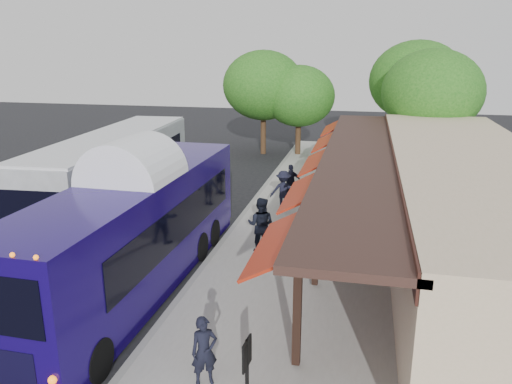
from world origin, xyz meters
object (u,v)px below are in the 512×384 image
Objects in this scene: ped_a at (204,351)px; ped_b at (261,225)px; sign_board at (247,356)px; ped_d at (283,191)px; city_bus at (114,168)px; coach_bus at (137,226)px; ped_c at (291,182)px.

ped_a is 7.27m from ped_b.
ped_b reaches higher than sign_board.
ped_b is 1.11× the size of ped_d.
ped_d reaches higher than sign_board.
ped_a is 1.33× the size of sign_board.
ped_a is at bearing -175.40° from sign_board.
sign_board is at bearing -55.25° from city_bus.
coach_bus is at bearing -61.20° from city_bus.
ped_a is at bearing -49.35° from coach_bus.
sign_board is (8.72, -11.06, -0.92)m from city_bus.
city_bus is at bearing 92.97° from ped_a.
ped_d is at bearing 59.34° from ped_a.
ped_a is at bearing 75.53° from ped_c.
ped_b is 7.37m from sign_board.
ped_d is at bearing -86.39° from ped_b.
coach_bus is 5.46m from ped_a.
ped_a is 12.03m from ped_d.
ped_c is at bearing 58.82° from ped_a.
coach_bus reaches higher than sign_board.
city_bus is at bearing 3.88° from ped_c.
ped_a is 0.79× the size of ped_b.
ped_b reaches higher than ped_c.
ped_b is 1.69× the size of sign_board.
coach_bus is at bearing 60.46° from ped_d.
coach_bus is 6.52× the size of ped_d.
coach_bus reaches higher than ped_b.
ped_a is 0.93× the size of ped_c.
ped_d is (-0.33, 12.03, 0.11)m from ped_a.
ped_b is (-0.33, 7.26, 0.21)m from ped_a.
coach_bus is at bearing 48.94° from ped_b.
sign_board is at bearing 79.35° from ped_c.
city_bus is 13.57m from ped_a.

